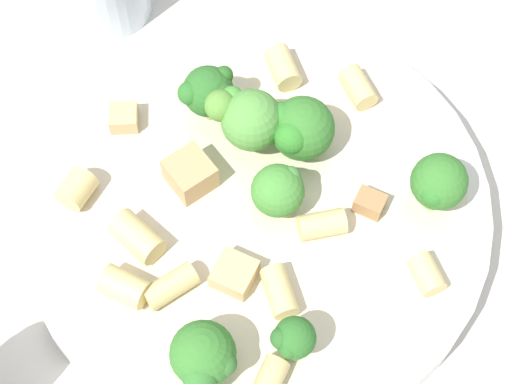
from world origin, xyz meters
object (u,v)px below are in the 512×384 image
Objects in this scene: rigatoni_2 at (171,286)px; rigatoni_6 at (280,292)px; broccoli_floret_0 at (242,118)px; rigatoni_7 at (77,189)px; chicken_chunk_0 at (124,118)px; rigatoni_1 at (138,237)px; rigatoni_5 at (125,287)px; broccoli_floret_3 at (439,184)px; chicken_chunk_1 at (234,274)px; rigatoni_0 at (322,224)px; rigatoni_4 at (358,88)px; broccoli_floret_4 at (203,357)px; rigatoni_8 at (427,274)px; chicken_chunk_3 at (190,174)px; broccoli_floret_2 at (293,339)px; broccoli_floret_1 at (278,190)px; chicken_chunk_2 at (370,203)px; rigatoni_3 at (283,68)px; pasta_bowl at (256,210)px; rigatoni_9 at (265,380)px; broccoli_floret_6 at (209,92)px; broccoli_floret_5 at (299,128)px.

rigatoni_2 is 1.09× the size of rigatoni_6.
rigatoni_7 is at bearing 17.03° from broccoli_floret_0.
chicken_chunk_0 is at bearing -54.18° from rigatoni_6.
rigatoni_1 and rigatoni_5 have the same top height.
chicken_chunk_1 is (0.12, 0.04, -0.02)m from broccoli_floret_3.
chicken_chunk_0 is at bearing -20.79° from broccoli_floret_3.
rigatoni_0 is at bearing 124.45° from broccoli_floret_0.
rigatoni_6 is at bearing 65.80° from rigatoni_4.
broccoli_floret_4 reaches higher than rigatoni_0.
rigatoni_8 is 0.15m from chicken_chunk_3.
broccoli_floret_3 is at bearing -161.57° from chicken_chunk_1.
rigatoni_4 is (-0.05, -0.16, -0.01)m from broccoli_floret_2.
rigatoni_5 is at bearing 40.71° from rigatoni_4.
broccoli_floret_1 is 1.19× the size of rigatoni_2.
rigatoni_2 is at bearing 21.00° from chicken_chunk_2.
broccoli_floret_4 reaches higher than rigatoni_3.
broccoli_floret_4 is 2.33× the size of chicken_chunk_2.
pasta_bowl is at bearing 158.63° from chicken_chunk_3.
rigatoni_1 is 1.18× the size of rigatoni_5.
broccoli_floret_3 is 0.17m from rigatoni_1.
chicken_chunk_0 is at bearing 16.49° from rigatoni_3.
rigatoni_4 is at bearing -66.93° from broccoli_floret_3.
rigatoni_7 is at bearing -6.33° from chicken_chunk_2.
broccoli_floret_4 is at bearing 42.28° from chicken_chunk_2.
rigatoni_0 is 1.31× the size of rigatoni_7.
broccoli_floret_2 is 0.12m from broccoli_floret_3.
rigatoni_6 is at bearing 121.68° from chicken_chunk_3.
chicken_chunk_1 is at bearing 72.68° from pasta_bowl.
broccoli_floret_4 is at bearing 19.12° from rigatoni_8.
broccoli_floret_2 is (-0.00, 0.09, 0.00)m from broccoli_floret_1.
rigatoni_4 is at bearing -139.29° from rigatoni_5.
rigatoni_3 reaches higher than rigatoni_6.
rigatoni_6 is 1.20× the size of rigatoni_9.
chicken_chunk_3 is at bearing -13.09° from chicken_chunk_2.
rigatoni_6 is 0.03m from chicken_chunk_1.
rigatoni_8 is (-0.10, 0.09, -0.02)m from broccoli_floret_0.
broccoli_floret_6 is 0.11m from chicken_chunk_1.
broccoli_floret_5 is at bearing -96.34° from broccoli_floret_2.
rigatoni_8 is (-0.08, 0.05, -0.01)m from broccoli_floret_1.
broccoli_floret_2 is 0.16m from broccoli_floret_6.
rigatoni_8 and rigatoni_9 have the same top height.
broccoli_floret_6 is 1.63× the size of rigatoni_4.
rigatoni_2 is at bearing 48.23° from broccoli_floret_5.
chicken_chunk_2 is at bearing -137.72° from broccoli_floret_4.
broccoli_floret_5 is at bearing -114.58° from broccoli_floret_4.
rigatoni_6 is at bearing 148.01° from rigatoni_7.
chicken_chunk_2 is at bearing -159.00° from rigatoni_2.
rigatoni_0 is 0.05m from rigatoni_6.
broccoli_floret_5 is 1.36× the size of rigatoni_2.
pasta_bowl is 0.11m from rigatoni_7.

